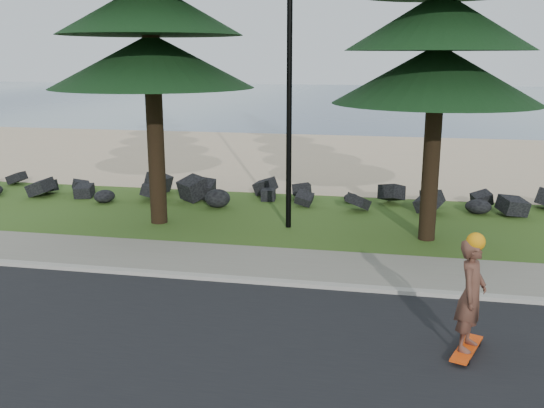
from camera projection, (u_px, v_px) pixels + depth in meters
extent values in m
plane|color=#3C5A1C|center=(263.00, 268.00, 12.83)|extent=(160.00, 160.00, 0.00)
cube|color=black|center=(198.00, 375.00, 8.54)|extent=(160.00, 7.00, 0.02)
cube|color=#AAA499|center=(254.00, 281.00, 11.96)|extent=(160.00, 0.20, 0.10)
cube|color=slate|center=(265.00, 263.00, 13.01)|extent=(160.00, 2.00, 0.08)
cube|color=beige|center=(331.00, 157.00, 26.64)|extent=(160.00, 15.00, 0.01)
cube|color=#3C5573|center=(367.00, 99.00, 61.41)|extent=(160.00, 58.00, 0.01)
cylinder|color=black|center=(289.00, 71.00, 14.92)|extent=(0.14, 0.14, 8.00)
cube|color=#F3470E|center=(467.00, 349.00, 9.11)|extent=(0.59, 1.04, 0.03)
imported|color=brown|center=(471.00, 295.00, 8.90)|extent=(0.60, 0.72, 1.70)
sphere|color=orange|center=(476.00, 242.00, 8.71)|extent=(0.27, 0.27, 0.27)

